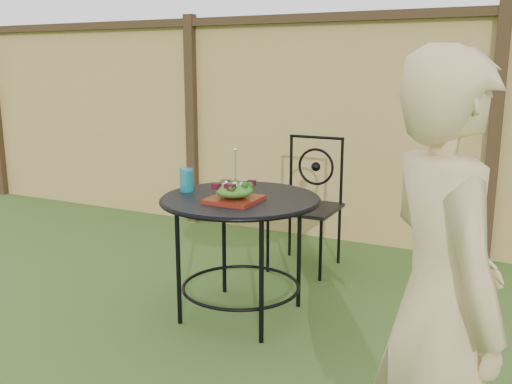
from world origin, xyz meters
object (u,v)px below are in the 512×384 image
patio_table (241,220)px  patio_chair (308,199)px  diner (440,306)px  salad_plate (234,200)px

patio_table → patio_chair: patio_chair is taller
patio_table → diner: bearing=-41.7°
patio_table → salad_plate: 0.19m
patio_chair → diner: (1.25, -2.12, 0.26)m
patio_chair → diner: size_ratio=0.63×
patio_chair → salad_plate: (-0.01, -1.10, 0.23)m
patio_table → salad_plate: bearing=-78.5°
patio_table → salad_plate: salad_plate is taller
patio_table → salad_plate: size_ratio=3.42×
patio_chair → salad_plate: size_ratio=3.52×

